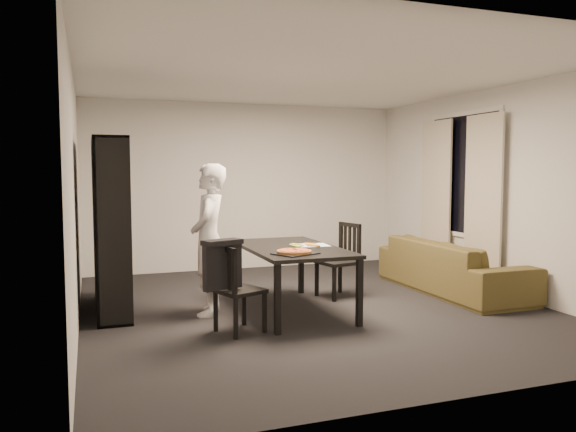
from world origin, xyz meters
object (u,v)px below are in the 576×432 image
object	(u,v)px
chair_left	(233,284)
pepperoni_pizza	(294,251)
chair_right	(343,255)
baking_tray	(296,253)
dining_table	(291,252)
sofa	(453,266)
bookshelf	(110,226)
person	(209,240)

from	to	relation	value
chair_left	pepperoni_pizza	xyz separation A→B (m)	(0.66, 0.11, 0.26)
chair_right	baking_tray	world-z (taller)	chair_right
chair_left	pepperoni_pizza	size ratio (longest dim) A/B	2.42
dining_table	sofa	size ratio (longest dim) A/B	0.76
bookshelf	person	distance (m)	1.13
chair_left	baking_tray	xyz separation A→B (m)	(0.67, 0.10, 0.24)
chair_right	chair_left	bearing A→B (deg)	-69.02
person	chair_right	bearing A→B (deg)	120.55
chair_left	sofa	bearing A→B (deg)	-95.19
chair_left	person	bearing A→B (deg)	-16.38
bookshelf	chair_right	bearing A→B (deg)	-4.50
baking_tray	person	bearing A→B (deg)	136.65
chair_right	person	world-z (taller)	person
person	baking_tray	size ratio (longest dim) A/B	4.07
chair_right	baking_tray	bearing A→B (deg)	-57.34
chair_right	person	bearing A→B (deg)	-92.34
sofa	chair_right	bearing A→B (deg)	80.46
bookshelf	pepperoni_pizza	distance (m)	2.11
chair_right	person	xyz separation A→B (m)	(-1.74, -0.31, 0.30)
chair_left	chair_right	distance (m)	2.01
sofa	pepperoni_pizza	bearing A→B (deg)	107.11
chair_left	pepperoni_pizza	world-z (taller)	chair_left
bookshelf	baking_tray	world-z (taller)	bookshelf
chair_right	baking_tray	xyz separation A→B (m)	(-1.00, -1.01, 0.21)
person	bookshelf	bearing A→B (deg)	-97.59
sofa	chair_left	bearing A→B (deg)	105.57
pepperoni_pizza	bookshelf	bearing A→B (deg)	144.82
chair_left	chair_right	xyz separation A→B (m)	(1.67, 1.11, 0.03)
chair_left	sofa	size ratio (longest dim) A/B	0.37
person	baking_tray	bearing A→B (deg)	67.02
person	sofa	xyz separation A→B (m)	(3.17, 0.07, -0.48)
person	baking_tray	world-z (taller)	person
sofa	person	bearing A→B (deg)	91.27
baking_tray	dining_table	bearing A→B (deg)	74.82
dining_table	sofa	distance (m)	2.33
person	sofa	distance (m)	3.21
baking_tray	pepperoni_pizza	bearing A→B (deg)	133.84
baking_tray	bookshelf	bearing A→B (deg)	144.74
dining_table	baking_tray	world-z (taller)	baking_tray
chair_left	sofa	xyz separation A→B (m)	(3.11, 0.87, -0.15)
dining_table	person	bearing A→B (deg)	169.49
dining_table	bookshelf	bearing A→B (deg)	159.78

